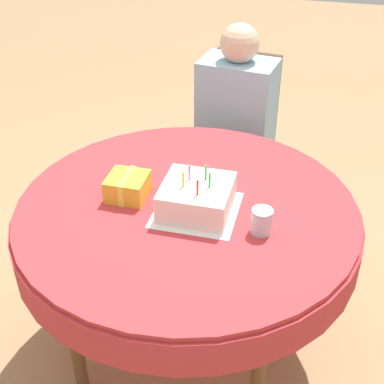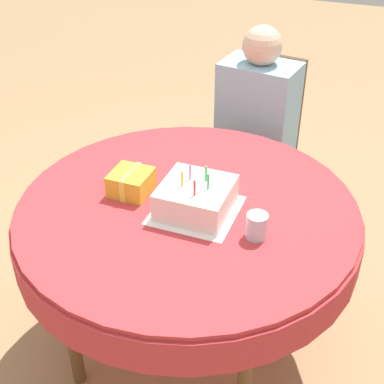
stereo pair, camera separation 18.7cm
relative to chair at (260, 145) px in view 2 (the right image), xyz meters
name	(u,v)px [view 2 (the right image)]	position (x,y,z in m)	size (l,w,h in m)	color
ground_plane	(188,341)	(-0.03, -0.94, -0.50)	(12.00, 12.00, 0.00)	#A37F56
dining_table	(187,223)	(-0.03, -0.94, 0.15)	(1.25, 1.25, 0.73)	#BC3338
chair	(260,145)	(0.00, 0.00, 0.00)	(0.42, 0.42, 0.95)	#4C331E
person	(255,120)	(-0.01, -0.09, 0.18)	(0.39, 0.36, 1.14)	#DBB293
napkin	(196,210)	(0.01, -0.97, 0.23)	(0.29, 0.29, 0.00)	white
birthday_cake	(196,198)	(0.01, -0.97, 0.29)	(0.24, 0.24, 0.16)	white
drinking_glass	(257,226)	(0.25, -1.03, 0.27)	(0.07, 0.07, 0.09)	silver
gift_box	(131,182)	(-0.26, -0.94, 0.27)	(0.14, 0.15, 0.09)	gold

